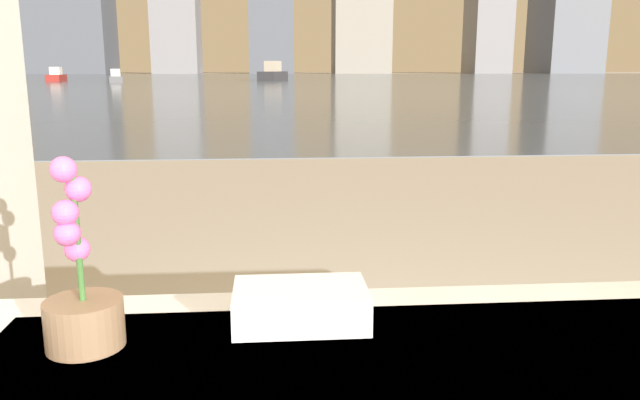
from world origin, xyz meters
The scene contains 6 objects.
potted_orchid centered at (-0.65, 0.77, 0.63)m, with size 0.15×0.15×0.38m.
towel_stack centered at (-0.22, 0.85, 0.57)m, with size 0.28×0.18×0.08m.
harbor_water centered at (0.00, 62.00, 0.01)m, with size 180.00×110.00×0.01m.
harbor_boat_0 centered at (-17.12, 51.58, 0.41)m, with size 1.33×3.09×1.13m.
harbor_boat_2 centered at (-11.42, 46.95, 0.36)m, with size 1.49×2.76×0.98m.
harbor_boat_3 centered at (0.08, 53.38, 0.58)m, with size 2.64×4.56×1.62m.
Camera 1 is at (-0.28, -0.40, 1.07)m, focal length 35.00 mm.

